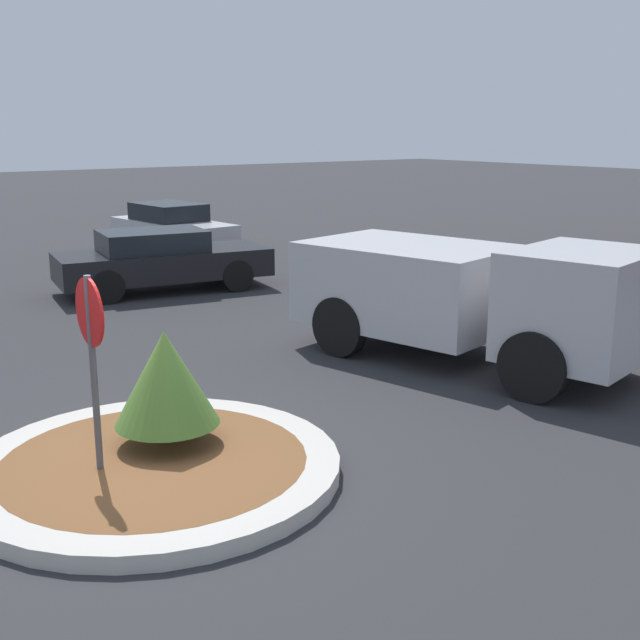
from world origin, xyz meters
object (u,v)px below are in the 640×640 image
object	(u,v)px
parked_sedan_silver	(172,228)
utility_truck	(466,293)
parked_sedan_black	(161,259)
stop_sign	(92,342)

from	to	relation	value
parked_sedan_silver	utility_truck	bearing A→B (deg)	-10.37
parked_sedan_silver	parked_sedan_black	bearing A→B (deg)	-33.33
utility_truck	parked_sedan_silver	xyz separation A→B (m)	(-12.80, 1.23, -0.37)
parked_sedan_silver	stop_sign	bearing A→B (deg)	-33.60
stop_sign	parked_sedan_black	bearing A→B (deg)	151.15
utility_truck	parked_sedan_black	size ratio (longest dim) A/B	1.19
utility_truck	parked_sedan_black	world-z (taller)	utility_truck
stop_sign	parked_sedan_black	xyz separation A→B (m)	(-8.81, 4.85, -0.80)
stop_sign	parked_sedan_black	world-z (taller)	stop_sign
stop_sign	utility_truck	distance (m)	6.37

